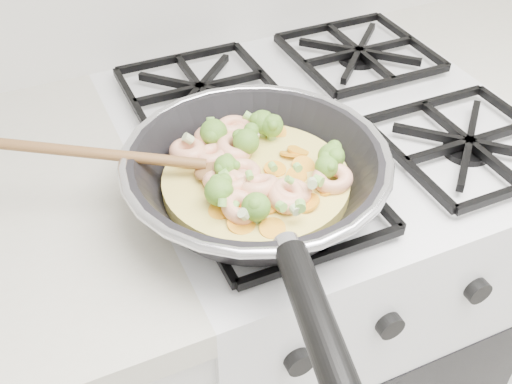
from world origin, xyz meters
name	(u,v)px	position (x,y,z in m)	size (l,w,h in m)	color
stove	(310,306)	(0.00, 1.70, 0.46)	(0.60, 0.60, 0.92)	white
skillet	(255,174)	(-0.18, 1.56, 0.96)	(0.45, 0.50, 0.09)	black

